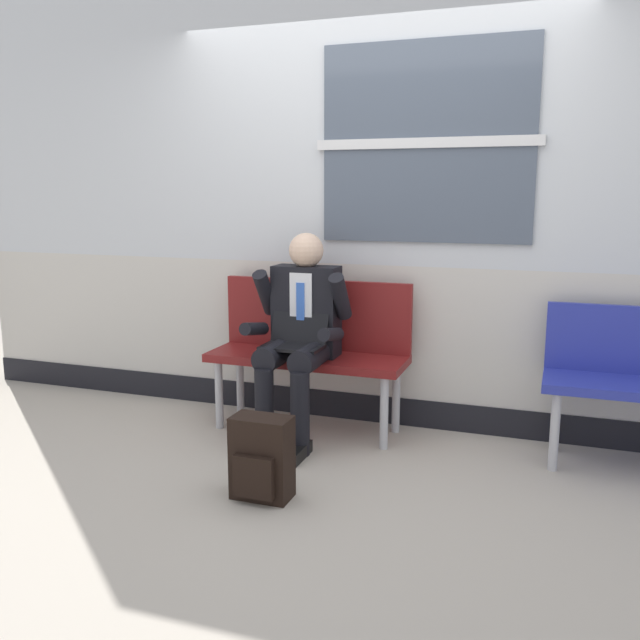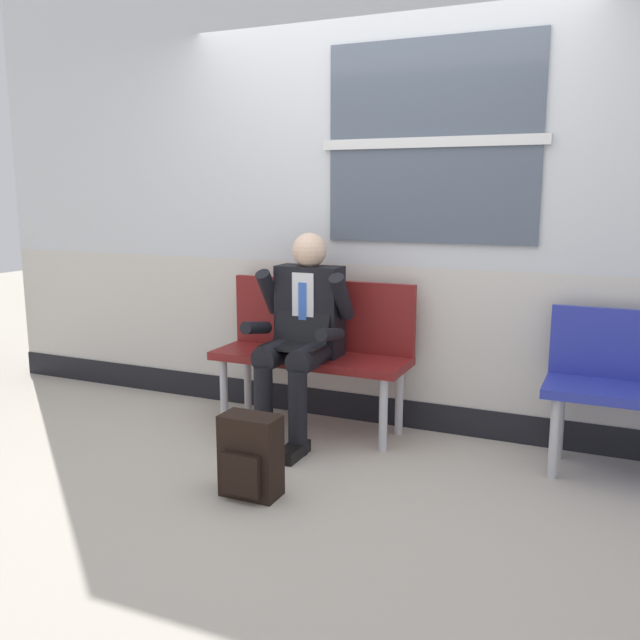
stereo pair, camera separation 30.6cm
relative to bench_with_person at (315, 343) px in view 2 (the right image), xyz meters
name	(u,v)px [view 2 (the right image)]	position (x,y,z in m)	size (l,w,h in m)	color
ground_plane	(328,462)	(0.32, -0.52, -0.54)	(18.00, 18.00, 0.00)	#B2A899
station_wall	(380,186)	(0.32, 0.27, 0.96)	(6.01, 0.17, 3.04)	silver
bench_with_person	(315,343)	(0.00, 0.00, 0.00)	(1.23, 0.42, 0.93)	maroon
person_seated	(301,331)	(0.00, -0.20, 0.11)	(0.57, 0.70, 1.24)	black
backpack	(250,457)	(0.13, -1.06, -0.34)	(0.29, 0.20, 0.41)	black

